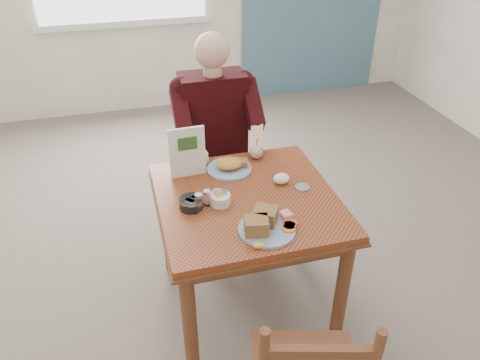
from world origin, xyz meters
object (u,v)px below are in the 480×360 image
object	(u,v)px
chair_far	(215,165)
diner	(216,127)
table	(247,215)
near_plate	(265,224)
far_plate	(230,166)

from	to	relation	value
chair_far	diner	distance (m)	0.34
table	near_plate	world-z (taller)	near_plate
near_plate	far_plate	size ratio (longest dim) A/B	1.11
near_plate	diner	bearing A→B (deg)	90.28
table	chair_far	world-z (taller)	chair_far
far_plate	table	bearing A→B (deg)	-86.44
diner	far_plate	size ratio (longest dim) A/B	4.55
chair_far	far_plate	bearing A→B (deg)	-91.97
near_plate	far_plate	xyz separation A→B (m)	(-0.02, 0.56, -0.01)
chair_far	near_plate	distance (m)	1.11
chair_far	near_plate	bearing A→B (deg)	-89.74
table	diner	world-z (taller)	diner
table	chair_far	xyz separation A→B (m)	(0.00, 0.80, -0.16)
table	chair_far	distance (m)	0.81
near_plate	far_plate	world-z (taller)	near_plate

